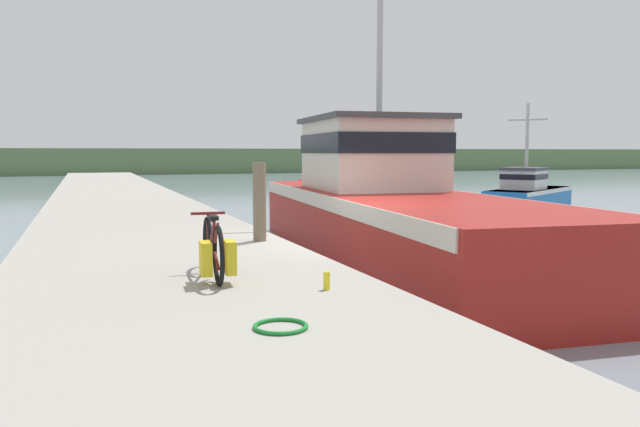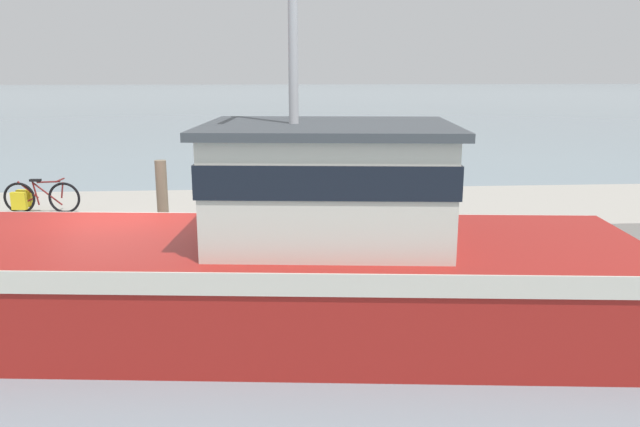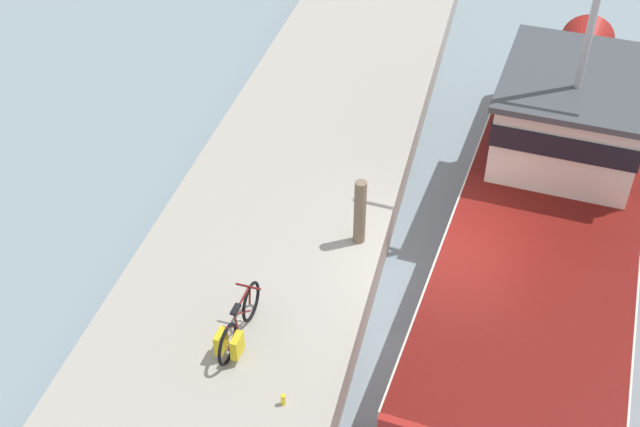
% 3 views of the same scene
% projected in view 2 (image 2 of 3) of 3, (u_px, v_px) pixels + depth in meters
% --- Properties ---
extents(ground_plane, '(320.00, 320.00, 0.00)m').
position_uv_depth(ground_plane, '(132.00, 292.00, 11.46)').
color(ground_plane, gray).
extents(dock_pier, '(4.45, 80.00, 0.84)m').
position_uv_depth(dock_pier, '(163.00, 226.00, 14.63)').
color(dock_pier, '#A39E93').
rests_on(dock_pier, ground_plane).
extents(fishing_boat_main, '(4.58, 14.84, 7.92)m').
position_uv_depth(fishing_boat_main, '(269.00, 260.00, 9.51)').
color(fishing_boat_main, maroon).
rests_on(fishing_boat_main, ground_plane).
extents(bicycle_touring, '(0.49, 1.71, 0.78)m').
position_uv_depth(bicycle_touring, '(35.00, 198.00, 13.92)').
color(bicycle_touring, black).
rests_on(bicycle_touring, dock_pier).
extents(mooring_post, '(0.23, 0.23, 1.37)m').
position_uv_depth(mooring_post, '(162.00, 194.00, 12.71)').
color(mooring_post, '#756651').
rests_on(mooring_post, dock_pier).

